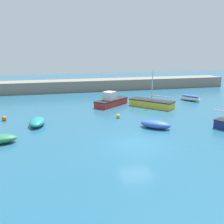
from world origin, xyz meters
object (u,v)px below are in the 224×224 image
Objects in this scene: rowboat_with_red_cover at (190,98)px; motorboat_grey_hull at (111,101)px; sailboat_short_mast at (152,103)px; rowboat_blue_near at (37,122)px; mooring_buoy_orange at (4,118)px; open_tender_yellow at (156,124)px; mooring_buoy_yellow at (118,116)px.

motorboat_grey_hull is at bearing 64.05° from rowboat_with_red_cover.
sailboat_short_mast is at bearing 81.32° from rowboat_with_red_cover.
rowboat_blue_near reaches higher than mooring_buoy_orange.
motorboat_grey_hull is 1.66× the size of rowboat_blue_near.
rowboat_with_red_cover is 24.27m from mooring_buoy_orange.
rowboat_with_red_cover is at bearing 10.60° from mooring_buoy_orange.
open_tender_yellow reaches higher than rowboat_blue_near.
motorboat_grey_hull is at bearing -40.65° from open_tender_yellow.
open_tender_yellow is 1.00× the size of rowboat_blue_near.
sailboat_short_mast is (3.20, 8.25, 0.11)m from open_tender_yellow.
rowboat_with_red_cover is at bearing -111.27° from sailboat_short_mast.
rowboat_with_red_cover is (6.88, 2.38, -0.06)m from sailboat_short_mast.
mooring_buoy_yellow is at bearing -9.40° from mooring_buoy_orange.
sailboat_short_mast is 6.83m from mooring_buoy_yellow.
mooring_buoy_yellow is 11.60m from mooring_buoy_orange.
mooring_buoy_orange is at bearing 16.65° from open_tender_yellow.
mooring_buoy_yellow is at bearing 101.38° from rowboat_blue_near.
rowboat_blue_near is 7.31× the size of mooring_buoy_yellow.
sailboat_short_mast is 14.47m from rowboat_blue_near.
rowboat_blue_near is (-10.50, 3.59, -0.01)m from open_tender_yellow.
rowboat_blue_near is at bearing 81.15° from rowboat_with_red_cover.
open_tender_yellow is at bearing 118.45° from sailboat_short_mast.
motorboat_grey_hull is 12.16× the size of mooring_buoy_yellow.
open_tender_yellow is 15.09m from mooring_buoy_orange.
mooring_buoy_orange is (-13.77, 6.16, -0.11)m from open_tender_yellow.
rowboat_with_red_cover reaches higher than rowboat_blue_near.
motorboat_grey_hull is 6.06m from mooring_buoy_yellow.
rowboat_with_red_cover is 13.95m from mooring_buoy_yellow.
mooring_buoy_yellow is (-2.33, 4.26, -0.14)m from open_tender_yellow.
mooring_buoy_orange is at bearing 170.60° from mooring_buoy_yellow.
mooring_buoy_yellow is (-12.42, -6.36, -0.20)m from rowboat_with_red_cover.
rowboat_with_red_cover reaches higher than mooring_buoy_yellow.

